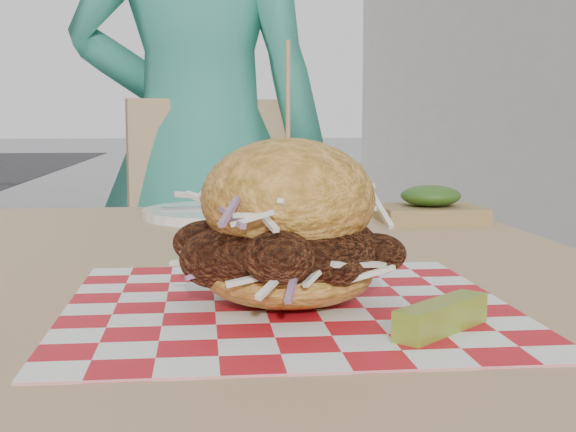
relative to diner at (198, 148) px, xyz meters
name	(u,v)px	position (x,y,z in m)	size (l,w,h in m)	color
diner	(198,148)	(0.00, 0.00, 0.00)	(0.61, 0.40, 1.68)	#2F8771
patio_table	(244,340)	(0.05, -1.06, -0.17)	(0.80, 1.20, 0.75)	tan
patio_chair	(212,279)	(0.03, -0.12, -0.29)	(0.50, 0.51, 0.95)	tan
paper_liner	(288,305)	(0.08, -1.24, -0.09)	(0.36, 0.36, 0.00)	red
sandwich	(288,233)	(0.08, -1.24, -0.03)	(0.19, 0.19, 0.21)	gold
pickle_spear	(442,317)	(0.18, -1.34, -0.08)	(0.10, 0.02, 0.02)	olive
place_setting	(229,213)	(0.05, -0.62, -0.08)	(0.27, 0.27, 0.02)	white
kraft_tray	(430,207)	(0.35, -0.72, -0.07)	(0.15, 0.12, 0.06)	olive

